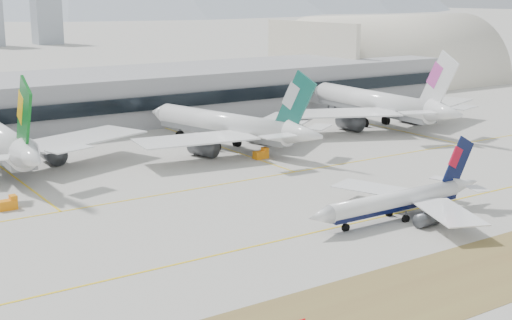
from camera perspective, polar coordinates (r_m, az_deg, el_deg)
ground at (r=122.77m, az=2.62°, el=-5.32°), size 3000.00×3000.00×0.00m
taxiing_airliner at (r=128.57m, az=11.51°, el=-3.20°), size 40.15×34.97×13.52m
widebody_eva at (r=171.15m, az=-19.78°, el=1.43°), size 67.19×65.63×23.95m
widebody_cathay at (r=181.75m, az=-2.13°, el=2.69°), size 60.18×60.01×22.10m
widebody_china_air at (r=216.73m, az=9.77°, el=4.40°), size 69.01×67.50×24.62m
terminal at (r=221.86m, az=-15.27°, el=4.57°), size 280.00×43.10×15.00m
hangar at (r=322.27m, az=10.62°, el=6.05°), size 91.00×60.00×60.00m
gse_b at (r=139.39m, az=-19.23°, el=-3.35°), size 3.55×2.00×2.60m
gse_c at (r=172.04m, az=0.43°, el=0.46°), size 3.55×2.00×2.60m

